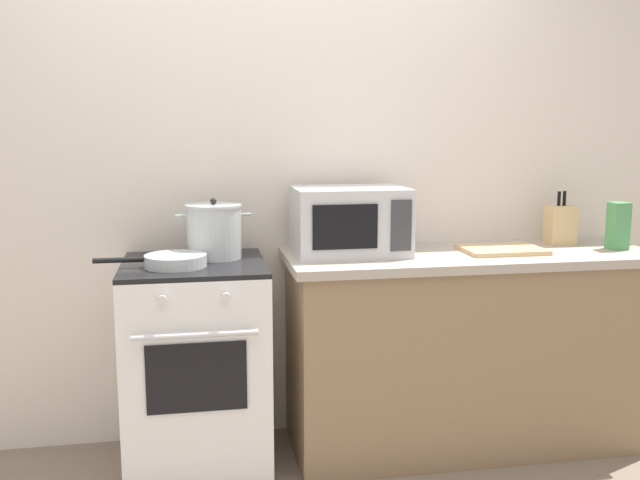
{
  "coord_description": "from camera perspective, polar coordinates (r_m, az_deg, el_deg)",
  "views": [
    {
      "loc": [
        -0.34,
        -2.36,
        1.49
      ],
      "look_at": [
        0.19,
        0.6,
        1.0
      ],
      "focal_mm": 39.41,
      "sensor_mm": 36.0,
      "label": 1
    }
  ],
  "objects": [
    {
      "name": "microwave",
      "position": [
        3.14,
        2.42,
        1.56
      ],
      "size": [
        0.5,
        0.37,
        0.3
      ],
      "color": "silver",
      "rests_on": "countertop_right"
    },
    {
      "name": "cutting_board",
      "position": [
        3.32,
        14.57,
        -0.77
      ],
      "size": [
        0.36,
        0.26,
        0.02
      ],
      "primitive_type": "cube",
      "color": "tan",
      "rests_on": "countertop_right"
    },
    {
      "name": "stock_pot",
      "position": [
        3.08,
        -8.6,
        0.72
      ],
      "size": [
        0.33,
        0.24,
        0.26
      ],
      "color": "silver",
      "rests_on": "stove"
    },
    {
      "name": "knife_block",
      "position": [
        3.59,
        18.93,
        1.18
      ],
      "size": [
        0.13,
        0.1,
        0.26
      ],
      "color": "tan",
      "rests_on": "countertop_right"
    },
    {
      "name": "lower_cabinet_right",
      "position": [
        3.4,
        11.88,
        -8.96
      ],
      "size": [
        1.64,
        0.56,
        0.88
      ],
      "primitive_type": "cube",
      "color": "#8C7051",
      "rests_on": "ground_plane"
    },
    {
      "name": "countertop_right",
      "position": [
        3.28,
        12.15,
        -1.31
      ],
      "size": [
        1.7,
        0.6,
        0.04
      ],
      "primitive_type": "cube",
      "color": "#ADA393",
      "rests_on": "lower_cabinet_right"
    },
    {
      "name": "pasta_box",
      "position": [
        3.55,
        23.04,
        1.06
      ],
      "size": [
        0.08,
        0.08,
        0.22
      ],
      "primitive_type": "cube",
      "color": "#4C9356",
      "rests_on": "countertop_right"
    },
    {
      "name": "back_wall",
      "position": [
        3.4,
        0.64,
        5.2
      ],
      "size": [
        4.4,
        0.1,
        2.5
      ],
      "primitive_type": "cube",
      "color": "silver",
      "rests_on": "ground_plane"
    },
    {
      "name": "frying_pan",
      "position": [
        2.93,
        -11.77,
        -1.65
      ],
      "size": [
        0.45,
        0.25,
        0.05
      ],
      "color": "silver",
      "rests_on": "stove"
    },
    {
      "name": "stove",
      "position": [
        3.13,
        -9.99,
        -10.08
      ],
      "size": [
        0.6,
        0.64,
        0.92
      ],
      "color": "white",
      "rests_on": "ground_plane"
    }
  ]
}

